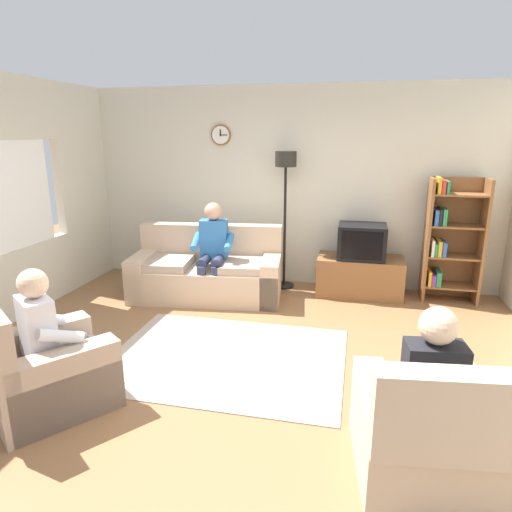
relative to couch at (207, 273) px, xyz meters
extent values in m
plane|color=#8C603D|center=(0.94, -1.75, -0.31)|extent=(12.00, 12.00, 0.00)
cube|color=beige|center=(0.94, 0.91, 1.04)|extent=(6.20, 0.12, 2.70)
cylinder|color=brown|center=(-0.03, 0.83, 1.74)|extent=(0.28, 0.03, 0.28)
cylinder|color=white|center=(-0.03, 0.81, 1.74)|extent=(0.24, 0.01, 0.24)
cube|color=black|center=(-0.03, 0.80, 1.77)|extent=(0.02, 0.01, 0.09)
cube|color=black|center=(0.01, 0.80, 1.74)|extent=(0.11, 0.01, 0.01)
cube|color=beige|center=(-1.92, 0.35, 1.09)|extent=(0.12, 1.10, 1.20)
cube|color=tan|center=(0.01, -0.05, -0.10)|extent=(1.99, 1.06, 0.42)
cube|color=tan|center=(-0.04, 0.30, 0.35)|extent=(1.91, 0.42, 0.48)
cube|color=tan|center=(0.84, 0.05, -0.03)|extent=(0.32, 0.86, 0.56)
cube|color=tan|center=(-0.83, -0.15, -0.03)|extent=(0.32, 0.86, 0.56)
cube|color=tan|center=(0.51, -0.04, 0.16)|extent=(0.68, 0.75, 0.10)
cube|color=tan|center=(-0.48, -0.16, 0.16)|extent=(0.68, 0.75, 0.10)
cube|color=brown|center=(1.94, 0.50, -0.06)|extent=(1.10, 0.56, 0.51)
cube|color=black|center=(1.94, 0.76, -0.03)|extent=(1.10, 0.04, 0.03)
cube|color=black|center=(1.94, 0.48, 0.42)|extent=(0.60, 0.48, 0.44)
cube|color=black|center=(1.94, 0.23, 0.42)|extent=(0.50, 0.01, 0.36)
cube|color=brown|center=(2.73, 0.55, 0.46)|extent=(0.04, 0.36, 1.55)
cube|color=brown|center=(3.37, 0.55, 0.46)|extent=(0.04, 0.36, 1.55)
cube|color=brown|center=(3.05, 0.72, 0.46)|extent=(0.64, 0.02, 1.55)
cube|color=brown|center=(3.05, 0.55, -0.12)|extent=(0.60, 0.34, 0.02)
cube|color=gold|center=(2.80, 0.53, -0.02)|extent=(0.04, 0.28, 0.18)
cube|color=#72338C|center=(2.85, 0.53, -0.03)|extent=(0.05, 0.28, 0.15)
cube|color=#267F4C|center=(2.91, 0.53, -0.01)|extent=(0.06, 0.28, 0.19)
cube|color=brown|center=(3.05, 0.55, 0.27)|extent=(0.60, 0.34, 0.02)
cube|color=silver|center=(2.80, 0.53, 0.38)|extent=(0.03, 0.28, 0.20)
cube|color=#267F4C|center=(2.84, 0.53, 0.36)|extent=(0.03, 0.28, 0.16)
cube|color=gold|center=(2.88, 0.53, 0.38)|extent=(0.04, 0.28, 0.19)
cube|color=#2D59A5|center=(2.93, 0.53, 0.37)|extent=(0.05, 0.28, 0.18)
cube|color=brown|center=(3.05, 0.55, 0.66)|extent=(0.60, 0.34, 0.02)
cube|color=#2D59A5|center=(2.81, 0.53, 0.76)|extent=(0.05, 0.28, 0.19)
cube|color=black|center=(2.85, 0.53, 0.77)|extent=(0.03, 0.28, 0.20)
cube|color=#267F4C|center=(2.90, 0.53, 0.77)|extent=(0.05, 0.28, 0.21)
cube|color=brown|center=(3.05, 0.55, 1.04)|extent=(0.60, 0.34, 0.02)
cube|color=gold|center=(2.80, 0.53, 1.15)|extent=(0.04, 0.28, 0.19)
cube|color=red|center=(2.85, 0.53, 1.14)|extent=(0.04, 0.28, 0.16)
cube|color=#267F4C|center=(2.90, 0.53, 1.13)|extent=(0.03, 0.28, 0.15)
cylinder|color=black|center=(0.91, 0.60, -0.30)|extent=(0.28, 0.28, 0.03)
cylinder|color=black|center=(0.91, 0.60, 0.54)|extent=(0.04, 0.04, 1.70)
cylinder|color=black|center=(0.91, 0.60, 1.44)|extent=(0.28, 0.28, 0.20)
cube|color=tan|center=(-0.39, -2.61, -0.11)|extent=(1.14, 1.15, 0.40)
cube|color=tan|center=(-0.62, -2.42, -0.03)|extent=(0.64, 0.76, 0.56)
cube|color=tan|center=(-0.14, -2.78, -0.03)|extent=(0.64, 0.76, 0.56)
cube|color=#BCAD99|center=(2.34, -2.75, -0.11)|extent=(0.90, 0.93, 0.40)
cube|color=#BCAD99|center=(2.39, -3.11, 0.34)|extent=(0.82, 0.28, 0.50)
cube|color=#BCAD99|center=(2.04, -2.76, -0.03)|extent=(0.30, 0.82, 0.56)
cube|color=#BCAD99|center=(2.64, -2.69, -0.03)|extent=(0.30, 0.82, 0.56)
cube|color=#AD9E8E|center=(0.73, -1.59, -0.31)|extent=(2.20, 1.70, 0.01)
cube|color=#3372B2|center=(0.11, 0.00, 0.47)|extent=(0.36, 0.24, 0.48)
sphere|color=tan|center=(0.11, -0.01, 0.82)|extent=(0.22, 0.22, 0.22)
cylinder|color=#2D334C|center=(0.22, -0.18, 0.23)|extent=(0.17, 0.39, 0.13)
cylinder|color=#2D334C|center=(0.04, -0.20, 0.23)|extent=(0.17, 0.39, 0.13)
cylinder|color=#2D334C|center=(0.24, -0.37, -0.05)|extent=(0.12, 0.12, 0.52)
cylinder|color=#2D334C|center=(0.06, -0.39, -0.05)|extent=(0.12, 0.12, 0.52)
cylinder|color=#3372B2|center=(0.33, -0.08, 0.45)|extent=(0.13, 0.34, 0.20)
cylinder|color=#3372B2|center=(-0.09, -0.13, 0.45)|extent=(0.13, 0.34, 0.20)
cube|color=silver|center=(-0.42, -2.65, 0.35)|extent=(0.39, 0.36, 0.48)
sphere|color=beige|center=(-0.42, -2.65, 0.70)|extent=(0.22, 0.22, 0.22)
cylinder|color=#4C4742|center=(-0.38, -2.45, 0.11)|extent=(0.33, 0.38, 0.13)
cylinder|color=#4C4742|center=(-0.24, -2.56, 0.11)|extent=(0.33, 0.38, 0.13)
cylinder|color=#4C4742|center=(-0.27, -2.30, -0.11)|extent=(0.15, 0.15, 0.40)
cylinder|color=#4C4742|center=(-0.12, -2.40, -0.11)|extent=(0.15, 0.15, 0.40)
cylinder|color=silver|center=(-0.53, -2.45, 0.33)|extent=(0.27, 0.32, 0.20)
cylinder|color=silver|center=(-0.19, -2.70, 0.33)|extent=(0.27, 0.32, 0.20)
cube|color=black|center=(2.35, -2.79, 0.35)|extent=(0.36, 0.24, 0.48)
sphere|color=beige|center=(2.35, -2.78, 0.70)|extent=(0.22, 0.22, 0.22)
cylinder|color=black|center=(2.24, -2.62, 0.11)|extent=(0.18, 0.39, 0.13)
cylinder|color=black|center=(2.41, -2.60, 0.11)|extent=(0.18, 0.39, 0.13)
cylinder|color=black|center=(2.21, -2.43, -0.11)|extent=(0.12, 0.12, 0.40)
cylinder|color=black|center=(2.39, -2.41, -0.11)|extent=(0.12, 0.12, 0.40)
cylinder|color=black|center=(2.13, -2.72, 0.33)|extent=(0.13, 0.34, 0.20)
cylinder|color=black|center=(2.54, -2.67, 0.33)|extent=(0.13, 0.34, 0.20)
camera|label=1|loc=(1.86, -5.31, 1.75)|focal=31.55mm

